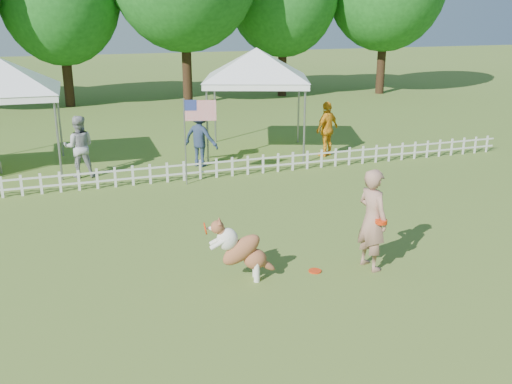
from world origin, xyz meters
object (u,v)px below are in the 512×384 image
Objects in this scene: frisbee_on_turf at (315,271)px; canopy_tent_right at (256,102)px; spectator_c at (327,129)px; spectator_a at (79,147)px; dog at (242,250)px; flag_pole at (185,142)px; handler at (372,219)px; canopy_tent_left at (4,117)px; spectator_b at (200,137)px.

canopy_tent_right is at bearing 77.54° from frisbee_on_turf.
frisbee_on_turf is 9.42m from spectator_c.
frisbee_on_turf is 0.13× the size of spectator_a.
dog is 0.49× the size of flag_pole.
dog is at bearing 27.47° from spectator_c.
handler is at bearing 5.87° from dog.
canopy_tent_left is at bearing -161.18° from canopy_tent_right.
flag_pole is (4.93, -3.25, -0.48)m from canopy_tent_left.
spectator_b reaches higher than spectator_a.
canopy_tent_right is at bearing -104.57° from spectator_b.
dog is 0.34× the size of canopy_tent_right.
canopy_tent_left is 2.63m from spectator_a.
canopy_tent_left is 6.04m from spectator_b.
dog is at bearing 114.13° from spectator_a.
flag_pole is at bearing -116.30° from canopy_tent_right.
spectator_c is (8.22, -0.04, 0.01)m from spectator_a.
spectator_c is at bearing 62.94° from frisbee_on_turf.
flag_pole is at bearing 7.28° from handler.
canopy_tent_right reaches higher than dog.
canopy_tent_right is (1.04, 9.84, 0.77)m from handler.
handler is 0.58× the size of canopy_tent_left.
spectator_b is (1.25, 8.31, 0.35)m from dog.
spectator_a is 3.76m from spectator_b.
dog is 8.41m from spectator_b.
handler is at bearing -76.34° from canopy_tent_right.
handler is 8.70m from spectator_b.
canopy_tent_left is at bearing 121.60° from frisbee_on_turf.
dog is 0.35× the size of canopy_tent_left.
canopy_tent_right is at bearing 58.21° from flag_pole.
canopy_tent_left is at bearing 24.75° from handler.
spectator_b is at bearing 78.66° from flag_pole.
handler is at bearing 41.86° from spectator_c.
spectator_a is at bearing 161.49° from flag_pole.
canopy_tent_left is at bearing -35.80° from spectator_c.
canopy_tent_right is 6.28m from spectator_a.
dog is 1.57m from frisbee_on_turf.
canopy_tent_left is (-6.03, 9.80, 1.72)m from frisbee_on_turf.
handler is 9.93m from canopy_tent_right.
canopy_tent_right is at bearing 0.78° from canopy_tent_left.
frisbee_on_turf is at bearing 138.74° from spectator_b.
spectator_c reaches higher than frisbee_on_turf.
handler is 1.07× the size of spectator_c.
handler is 1.07× the size of spectator_a.
spectator_b is (0.90, 1.88, -0.30)m from flag_pole.
flag_pole reaches higher than dog.
spectator_a is (-3.95, 8.38, 0.93)m from frisbee_on_turf.
canopy_tent_right reaches higher than spectator_b.
spectator_b is (-2.33, -1.24, -0.82)m from canopy_tent_right.
spectator_b is at bearing 93.92° from dog.
spectator_a is (-2.86, 1.83, -0.32)m from flag_pole.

